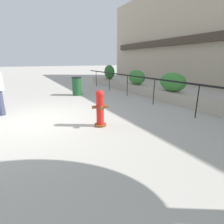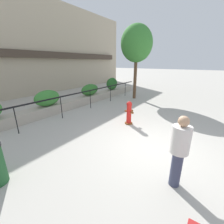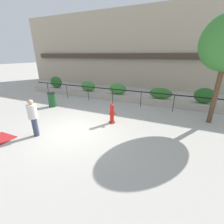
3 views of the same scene
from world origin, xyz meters
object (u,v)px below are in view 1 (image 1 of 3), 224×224
hedge_bush_1 (137,77)px  fire_hydrant (100,108)px  hedge_bush_0 (109,72)px  trash_bin (77,86)px  hedge_bush_2 (173,82)px

hedge_bush_1 → fire_hydrant: (4.15, -4.27, -0.37)m
hedge_bush_0 → trash_bin: 4.39m
hedge_bush_0 → fire_hydrant: hedge_bush_0 is taller
hedge_bush_1 → fire_hydrant: bearing=-45.8°
hedge_bush_0 → hedge_bush_2: (6.39, 0.00, -0.10)m
hedge_bush_2 → fire_hydrant: hedge_bush_2 is taller
fire_hydrant → hedge_bush_0: bearing=151.1°
hedge_bush_1 → hedge_bush_2: size_ratio=0.93×
fire_hydrant → trash_bin: size_ratio=1.07×
fire_hydrant → trash_bin: bearing=170.5°
hedge_bush_1 → trash_bin: bearing=-104.4°
hedge_bush_0 → trash_bin: (2.71, -3.42, -0.52)m
fire_hydrant → hedge_bush_1: bearing=134.2°
hedge_bush_1 → hedge_bush_2: 2.80m
hedge_bush_1 → fire_hydrant: hedge_bush_1 is taller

